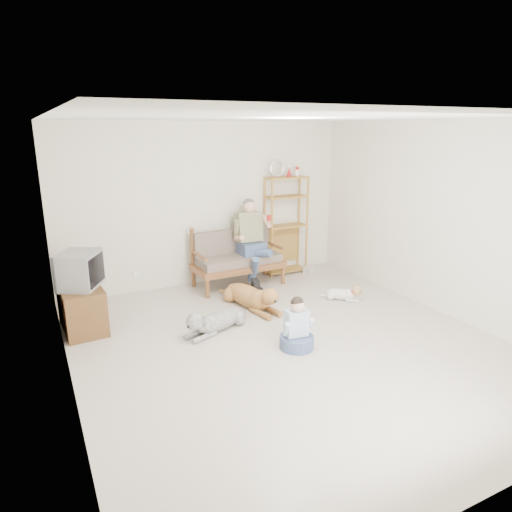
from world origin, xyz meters
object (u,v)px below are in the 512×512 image
etagere (286,225)px  loveseat (237,257)px  tv_stand (81,308)px  golden_retriever (252,297)px

etagere → loveseat: bearing=-169.5°
etagere → tv_stand: (-3.65, -0.91, -0.61)m
golden_retriever → etagere: bearing=33.5°
etagere → golden_retriever: bearing=-135.8°
tv_stand → golden_retriever: 2.38m
etagere → golden_retriever: size_ratio=1.49×
loveseat → golden_retriever: loveseat is taller
loveseat → golden_retriever: (-0.24, -1.07, -0.31)m
etagere → golden_retriever: 1.96m
loveseat → tv_stand: loveseat is taller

